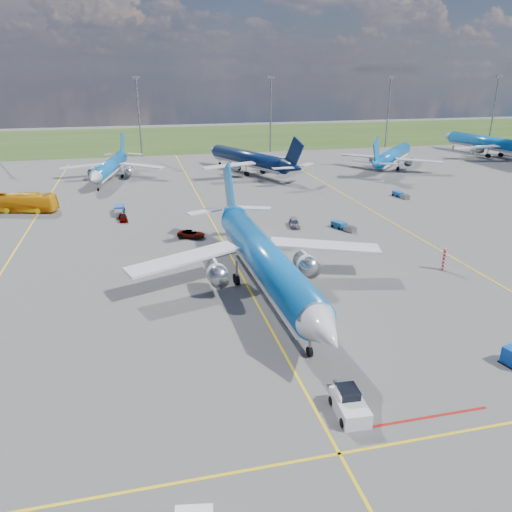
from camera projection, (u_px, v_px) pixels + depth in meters
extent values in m
plane|color=#52524F|center=(266.00, 320.00, 52.23)|extent=(400.00, 400.00, 0.00)
cube|color=#2D4719|center=(166.00, 138.00, 188.79)|extent=(400.00, 80.00, 0.01)
cube|color=yellow|center=(219.00, 234.00, 79.54)|extent=(0.25, 160.00, 0.02)
cube|color=yellow|center=(339.00, 454.00, 34.02)|extent=(60.00, 0.25, 0.02)
cube|color=yellow|center=(29.00, 229.00, 82.10)|extent=(0.25, 120.00, 0.02)
cube|color=yellow|center=(365.00, 207.00, 95.20)|extent=(0.25, 120.00, 0.02)
cube|color=#A5140F|center=(428.00, 417.00, 37.59)|extent=(10.00, 0.25, 0.02)
cylinder|color=slate|center=(139.00, 119.00, 146.33)|extent=(0.50, 0.50, 22.00)
cube|color=slate|center=(136.00, 78.00, 142.36)|extent=(2.20, 0.50, 0.80)
cylinder|color=slate|center=(271.00, 116.00, 155.06)|extent=(0.50, 0.50, 22.00)
cube|color=slate|center=(271.00, 77.00, 151.09)|extent=(2.20, 0.50, 0.80)
cylinder|color=slate|center=(388.00, 113.00, 163.80)|extent=(0.50, 0.50, 22.00)
cube|color=slate|center=(391.00, 77.00, 159.83)|extent=(2.20, 0.50, 0.80)
cylinder|color=slate|center=(494.00, 111.00, 172.53)|extent=(0.50, 0.50, 22.00)
cube|color=slate|center=(499.00, 76.00, 168.56)|extent=(2.20, 0.50, 0.80)
cylinder|color=red|center=(444.00, 259.00, 64.67)|extent=(0.50, 0.50, 3.00)
cube|color=silver|center=(350.00, 407.00, 37.77)|extent=(2.35, 4.14, 1.24)
cube|color=black|center=(348.00, 393.00, 37.99)|extent=(1.63, 1.81, 0.86)
cube|color=slate|center=(339.00, 389.00, 40.09)|extent=(0.38, 2.30, 0.19)
imported|color=#F1A50E|center=(22.00, 203.00, 91.13)|extent=(12.81, 6.16, 3.48)
imported|color=#999999|center=(123.00, 218.00, 86.07)|extent=(1.68, 3.53, 1.17)
imported|color=#999999|center=(191.00, 234.00, 77.50)|extent=(4.65, 3.50, 1.17)
imported|color=#999999|center=(294.00, 223.00, 82.96)|extent=(2.43, 4.31, 1.18)
cube|color=#17558F|center=(339.00, 225.00, 82.22)|extent=(2.20, 2.82, 1.06)
cube|color=slate|center=(350.00, 229.00, 80.37)|extent=(1.80, 2.21, 0.86)
cube|color=#1B46A5|center=(119.00, 209.00, 91.39)|extent=(1.70, 3.00, 1.25)
cube|color=slate|center=(118.00, 214.00, 88.72)|extent=(1.44, 2.32, 1.02)
cube|color=#194D98|center=(398.00, 194.00, 102.74)|extent=(1.55, 2.50, 1.00)
cube|color=slate|center=(405.00, 197.00, 100.69)|extent=(1.30, 1.94, 0.82)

